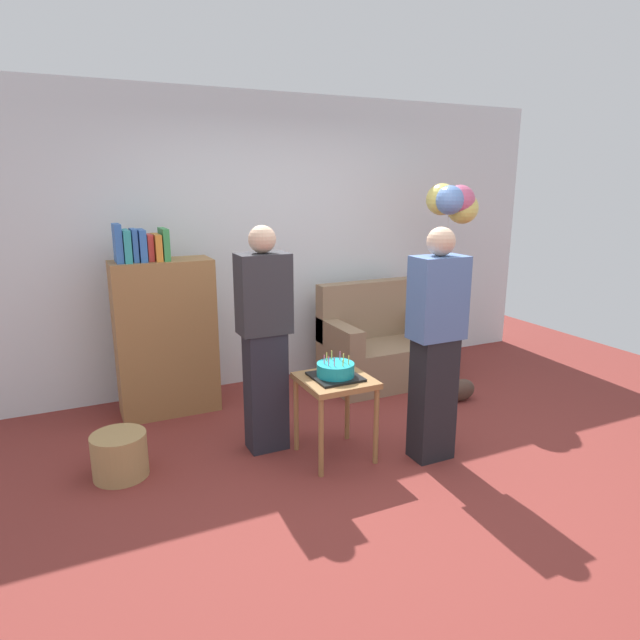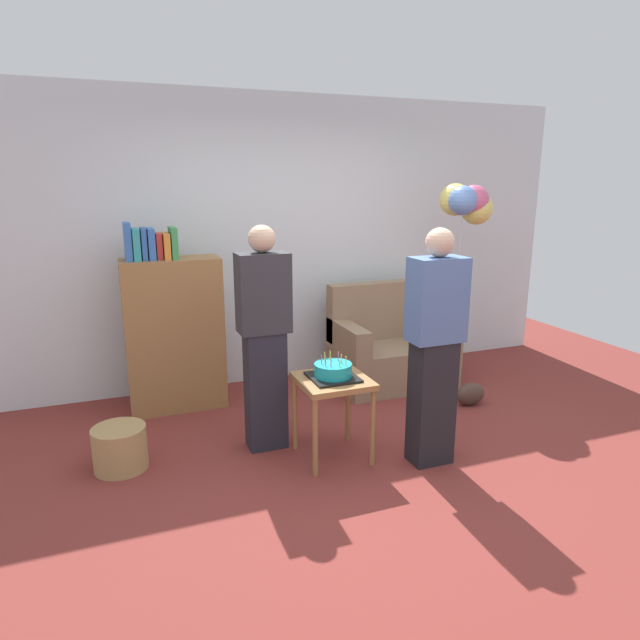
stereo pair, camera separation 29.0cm
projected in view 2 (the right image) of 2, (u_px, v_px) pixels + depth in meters
The scene contains 11 objects.
ground_plane at pixel (374, 469), 3.78m from camera, with size 8.00×8.00×0.00m, color maroon.
wall_back at pixel (282, 242), 5.31m from camera, with size 6.00×0.10×2.70m, color silver.
couch at pixel (390, 349), 5.34m from camera, with size 1.10×0.70×0.96m.
bookshelf at pixel (173, 330), 4.67m from camera, with size 0.80×0.36×1.60m.
side_table at pixel (333, 390), 3.83m from camera, with size 0.48×0.48×0.59m.
birthday_cake at pixel (333, 371), 3.80m from camera, with size 0.32×0.32×0.17m.
person_blowing_candles at pixel (264, 338), 3.92m from camera, with size 0.36×0.22×1.63m.
person_holding_cake at pixel (434, 348), 3.70m from camera, with size 0.36×0.22×1.63m.
wicker_basket at pixel (120, 448), 3.76m from camera, with size 0.36×0.36×0.30m, color #A88451.
handbag at pixel (470, 394), 4.84m from camera, with size 0.28×0.14×0.20m, color #473328.
balloon_bunch at pixel (467, 203), 5.01m from camera, with size 0.46×0.40×1.90m.
Camera 2 is at (-1.57, -3.06, 1.92)m, focal length 30.99 mm.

